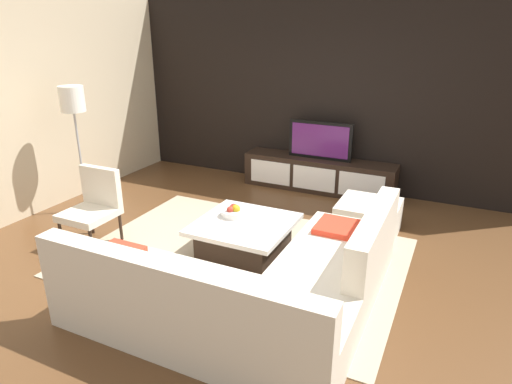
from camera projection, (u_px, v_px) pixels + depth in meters
name	position (u px, v px, depth m)	size (l,w,h in m)	color
ground_plane	(249.00, 259.00, 4.82)	(14.00, 14.00, 0.00)	brown
feature_wall_back	(329.00, 95.00, 6.61)	(6.40, 0.12, 2.80)	black
side_wall_left	(34.00, 105.00, 5.78)	(0.12, 5.20, 2.80)	beige
area_rug	(240.00, 257.00, 4.85)	(3.39, 2.50, 0.01)	tan
media_console	(318.00, 174.00, 6.75)	(2.29, 0.46, 0.50)	black
television	(320.00, 140.00, 6.57)	(0.96, 0.06, 0.56)	black
sectional_couch	(257.00, 288.00, 3.77)	(2.41, 2.35, 0.83)	beige
coffee_table	(244.00, 237.00, 4.87)	(1.00, 1.01, 0.38)	black
accent_chair_near	(94.00, 202.00, 5.05)	(0.53, 0.54, 0.87)	black
floor_lamp	(73.00, 108.00, 5.59)	(0.30, 0.30, 1.67)	#A5A5AA
ottoman	(368.00, 218.00, 5.35)	(0.70, 0.70, 0.40)	beige
fruit_bowl	(234.00, 212.00, 4.95)	(0.28, 0.28, 0.14)	silver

